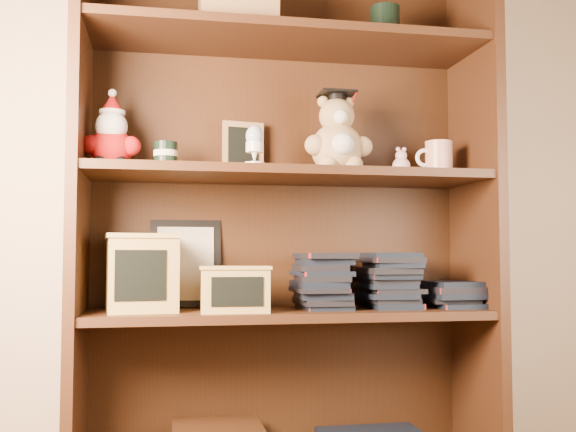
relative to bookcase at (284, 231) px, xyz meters
name	(u,v)px	position (x,y,z in m)	size (l,w,h in m)	color
bookcase	(284,231)	(0.00, 0.00, 0.00)	(1.20, 0.35, 1.60)	#3D2111
shelf_lower	(288,314)	(0.00, -0.05, -0.24)	(1.14, 0.33, 0.02)	#3D2111
shelf_upper	(288,176)	(0.00, -0.05, 0.16)	(1.14, 0.33, 0.02)	#3D2111
santa_plush	(112,137)	(-0.50, -0.06, 0.25)	(0.16, 0.12, 0.23)	#A50F0F
teachers_tin	(166,155)	(-0.35, -0.05, 0.21)	(0.07, 0.07, 0.07)	black
chalkboard_plaque	(243,150)	(-0.12, 0.06, 0.25)	(0.13, 0.08, 0.16)	#9E7547
egg_cup	(254,145)	(-0.11, -0.13, 0.23)	(0.06, 0.06, 0.12)	white
grad_teddy_bear	(337,141)	(0.15, -0.06, 0.26)	(0.20, 0.17, 0.25)	tan
pink_figurine	(401,164)	(0.35, -0.05, 0.20)	(0.05, 0.05, 0.09)	#D4A3A4
teacher_mug	(438,158)	(0.47, -0.05, 0.22)	(0.12, 0.08, 0.10)	silver
certificate_frame	(185,263)	(-0.29, 0.09, -0.10)	(0.21, 0.05, 0.26)	black
treats_box	(142,272)	(-0.41, -0.05, -0.12)	(0.22, 0.22, 0.21)	tan
pencils_box	(235,289)	(-0.16, -0.12, -0.16)	(0.20, 0.15, 0.13)	tan
book_stack_left	(321,281)	(0.10, -0.05, -0.15)	(0.14, 0.20, 0.16)	black
book_stack_mid	(389,278)	(0.31, -0.05, -0.14)	(0.14, 0.20, 0.18)	black
book_stack_right	(451,294)	(0.50, -0.05, -0.19)	(0.14, 0.20, 0.08)	black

